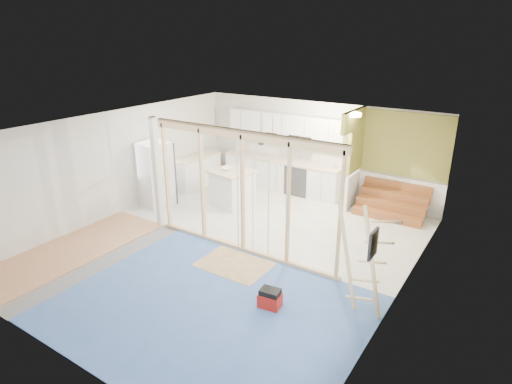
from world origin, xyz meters
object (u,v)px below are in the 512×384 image
Objects in this scene: toolbox at (270,299)px; ladder at (363,260)px; island at (233,188)px; fridge at (155,175)px.

ladder is (1.28, 0.69, 0.80)m from toolbox.
toolbox is 0.21× the size of ladder.
island is 2.90× the size of toolbox.
fridge is 1.51× the size of island.
fridge is at bearing 165.07° from ladder.
ladder is (6.16, -1.55, 0.10)m from fridge.
island is 4.65m from toolbox.
fridge is 4.37× the size of toolbox.
ladder reaches higher than fridge.
fridge is 6.35m from ladder.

